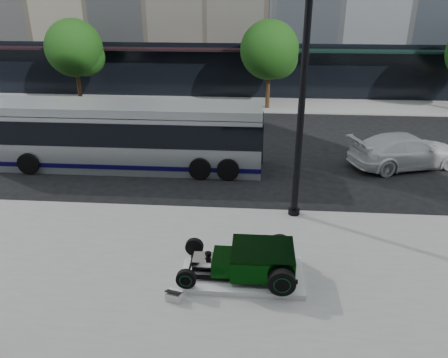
# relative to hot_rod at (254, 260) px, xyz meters

# --- Properties ---
(ground) EXTENTS (120.00, 120.00, 0.00)m
(ground) POSITION_rel_hot_rod_xyz_m (-0.40, 6.17, -0.70)
(ground) COLOR black
(ground) RESTS_ON ground
(sidewalk_far) EXTENTS (70.00, 4.00, 0.12)m
(sidewalk_far) POSITION_rel_hot_rod_xyz_m (-0.40, 20.17, -0.64)
(sidewalk_far) COLOR gray
(sidewalk_far) RESTS_ON ground
(street_trees) EXTENTS (29.80, 3.80, 5.70)m
(street_trees) POSITION_rel_hot_rod_xyz_m (0.75, 19.24, 3.07)
(street_trees) COLOR black
(street_trees) RESTS_ON sidewalk_far
(display_plinth) EXTENTS (3.40, 1.80, 0.15)m
(display_plinth) POSITION_rel_hot_rod_xyz_m (-0.33, -0.00, -0.50)
(display_plinth) COLOR silver
(display_plinth) RESTS_ON sidewalk_near
(hot_rod) EXTENTS (3.22, 2.00, 0.81)m
(hot_rod) POSITION_rel_hot_rod_xyz_m (0.00, 0.00, 0.00)
(hot_rod) COLOR black
(hot_rod) RESTS_ON display_plinth
(info_plaque) EXTENTS (0.47, 0.40, 0.31)m
(info_plaque) POSITION_rel_hot_rod_xyz_m (-2.06, -1.10, -0.45)
(info_plaque) COLOR silver
(info_plaque) RESTS_ON sidewalk_near
(lamppost) EXTENTS (0.41, 0.41, 7.51)m
(lamppost) POSITION_rel_hot_rod_xyz_m (1.37, 3.89, 2.89)
(lamppost) COLOR black
(lamppost) RESTS_ON sidewalk_near
(transit_bus) EXTENTS (12.12, 2.88, 2.92)m
(transit_bus) POSITION_rel_hot_rod_xyz_m (-5.81, 8.31, 0.79)
(transit_bus) COLOR #A2A7AB
(transit_bus) RESTS_ON ground
(white_sedan) EXTENTS (5.66, 3.65, 1.53)m
(white_sedan) POSITION_rel_hot_rod_xyz_m (6.79, 9.21, 0.07)
(white_sedan) COLOR silver
(white_sedan) RESTS_ON ground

